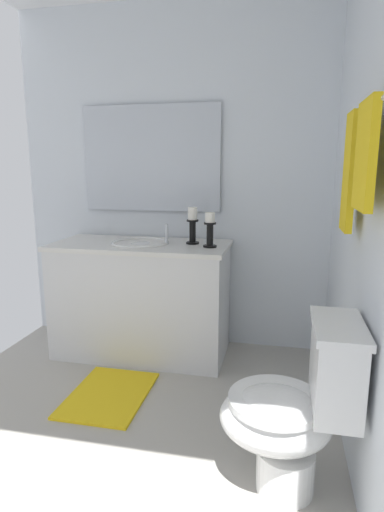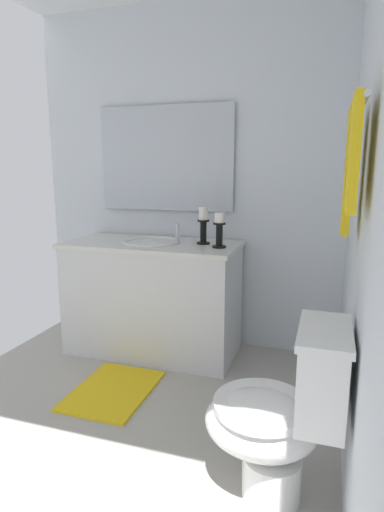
{
  "view_description": "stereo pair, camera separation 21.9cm",
  "coord_description": "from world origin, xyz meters",
  "px_view_note": "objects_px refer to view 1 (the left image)",
  "views": [
    {
      "loc": [
        1.83,
        0.8,
        1.32
      ],
      "look_at": [
        -0.26,
        0.35,
        0.87
      ],
      "focal_mm": 29.57,
      "sensor_mm": 36.0,
      "label": 1
    },
    {
      "loc": [
        1.77,
        1.01,
        1.32
      ],
      "look_at": [
        -0.26,
        0.35,
        0.87
      ],
      "focal_mm": 29.57,
      "sensor_mm": 36.0,
      "label": 2
    }
  ],
  "objects_px": {
    "mirror": "(151,159)",
    "towel_center": "(365,156)",
    "candle_holder_tall": "(210,229)",
    "candle_holder_short": "(193,225)",
    "sink_basin": "(141,249)",
    "towel_bar": "(366,111)",
    "vanity_cabinet": "(142,299)",
    "toilet": "(293,410)",
    "bath_mat": "(109,395)",
    "towel_near_vanity": "(349,173)"
  },
  "relations": [
    {
      "from": "mirror",
      "to": "towel_center",
      "type": "distance_m",
      "value": 1.85
    },
    {
      "from": "candle_holder_tall",
      "to": "candle_holder_short",
      "type": "xyz_separation_m",
      "value": [
        -0.1,
        -0.14,
        0.01
      ]
    },
    {
      "from": "sink_basin",
      "to": "towel_bar",
      "type": "xyz_separation_m",
      "value": [
        0.92,
        1.25,
        0.77
      ]
    },
    {
      "from": "vanity_cabinet",
      "to": "towel_center",
      "type": "relative_size",
      "value": 3.19
    },
    {
      "from": "toilet",
      "to": "mirror",
      "type": "bearing_deg",
      "value": -144.25
    },
    {
      "from": "sink_basin",
      "to": "candle_holder_tall",
      "type": "xyz_separation_m",
      "value": [
        0.04,
        0.5,
        0.16
      ]
    },
    {
      "from": "candle_holder_tall",
      "to": "sink_basin",
      "type": "bearing_deg",
      "value": -94.46
    },
    {
      "from": "towel_bar",
      "to": "bath_mat",
      "type": "xyz_separation_m",
      "value": [
        -0.3,
        -1.25,
        -1.53
      ]
    },
    {
      "from": "candle_holder_short",
      "to": "toilet",
      "type": "distance_m",
      "value": 1.5
    },
    {
      "from": "vanity_cabinet",
      "to": "bath_mat",
      "type": "relative_size",
      "value": 2.05
    },
    {
      "from": "mirror",
      "to": "candle_holder_tall",
      "type": "xyz_separation_m",
      "value": [
        0.32,
        0.5,
        -0.46
      ]
    },
    {
      "from": "candle_holder_short",
      "to": "bath_mat",
      "type": "height_order",
      "value": "candle_holder_short"
    },
    {
      "from": "sink_basin",
      "to": "towel_near_vanity",
      "type": "height_order",
      "value": "towel_near_vanity"
    },
    {
      "from": "sink_basin",
      "to": "candle_holder_tall",
      "type": "distance_m",
      "value": 0.52
    },
    {
      "from": "bath_mat",
      "to": "vanity_cabinet",
      "type": "bearing_deg",
      "value": -180.0
    },
    {
      "from": "sink_basin",
      "to": "candle_holder_short",
      "type": "xyz_separation_m",
      "value": [
        -0.06,
        0.36,
        0.17
      ]
    },
    {
      "from": "mirror",
      "to": "towel_bar",
      "type": "relative_size",
      "value": 1.44
    },
    {
      "from": "sink_basin",
      "to": "toilet",
      "type": "distance_m",
      "value": 1.6
    },
    {
      "from": "towel_center",
      "to": "candle_holder_short",
      "type": "bearing_deg",
      "value": -142.85
    },
    {
      "from": "candle_holder_short",
      "to": "towel_center",
      "type": "distance_m",
      "value": 1.51
    },
    {
      "from": "sink_basin",
      "to": "candle_holder_short",
      "type": "distance_m",
      "value": 0.4
    },
    {
      "from": "candle_holder_tall",
      "to": "towel_bar",
      "type": "height_order",
      "value": "towel_bar"
    },
    {
      "from": "towel_near_vanity",
      "to": "vanity_cabinet",
      "type": "bearing_deg",
      "value": -121.04
    },
    {
      "from": "mirror",
      "to": "towel_center",
      "type": "xyz_separation_m",
      "value": [
        1.38,
        1.24,
        -0.02
      ]
    },
    {
      "from": "towel_center",
      "to": "towel_bar",
      "type": "bearing_deg",
      "value": 174.23
    },
    {
      "from": "mirror",
      "to": "toilet",
      "type": "distance_m",
      "value": 2.04
    },
    {
      "from": "toilet",
      "to": "towel_near_vanity",
      "type": "distance_m",
      "value": 1.04
    },
    {
      "from": "mirror",
      "to": "toilet",
      "type": "bearing_deg",
      "value": 35.75
    },
    {
      "from": "candle_holder_short",
      "to": "toilet",
      "type": "bearing_deg",
      "value": 29.06
    },
    {
      "from": "toilet",
      "to": "towel_center",
      "type": "bearing_deg",
      "value": 104.77
    },
    {
      "from": "candle_holder_short",
      "to": "bath_mat",
      "type": "xyz_separation_m",
      "value": [
        0.68,
        -0.36,
        -0.93
      ]
    },
    {
      "from": "vanity_cabinet",
      "to": "candle_holder_tall",
      "type": "height_order",
      "value": "candle_holder_tall"
    },
    {
      "from": "towel_near_vanity",
      "to": "bath_mat",
      "type": "height_order",
      "value": "towel_near_vanity"
    },
    {
      "from": "towel_bar",
      "to": "towel_center",
      "type": "relative_size",
      "value": 1.84
    },
    {
      "from": "mirror",
      "to": "bath_mat",
      "type": "xyz_separation_m",
      "value": [
        0.91,
        -0.0,
        -1.38
      ]
    },
    {
      "from": "mirror",
      "to": "bath_mat",
      "type": "height_order",
      "value": "mirror"
    },
    {
      "from": "toilet",
      "to": "bath_mat",
      "type": "xyz_separation_m",
      "value": [
        -0.53,
        -1.03,
        -0.36
      ]
    },
    {
      "from": "candle_holder_short",
      "to": "towel_near_vanity",
      "type": "height_order",
      "value": "towel_near_vanity"
    },
    {
      "from": "towel_near_vanity",
      "to": "towel_center",
      "type": "xyz_separation_m",
      "value": [
        0.36,
        0.0,
        0.06
      ]
    },
    {
      "from": "candle_holder_tall",
      "to": "toilet",
      "type": "height_order",
      "value": "candle_holder_tall"
    },
    {
      "from": "towel_near_vanity",
      "to": "mirror",
      "type": "bearing_deg",
      "value": -129.63
    },
    {
      "from": "bath_mat",
      "to": "mirror",
      "type": "bearing_deg",
      "value": 180.0
    },
    {
      "from": "vanity_cabinet",
      "to": "towel_near_vanity",
      "type": "xyz_separation_m",
      "value": [
        0.74,
        1.24,
        0.9
      ]
    },
    {
      "from": "bath_mat",
      "to": "toilet",
      "type": "bearing_deg",
      "value": 62.86
    },
    {
      "from": "sink_basin",
      "to": "towel_center",
      "type": "relative_size",
      "value": 1.04
    },
    {
      "from": "sink_basin",
      "to": "mirror",
      "type": "xyz_separation_m",
      "value": [
        -0.28,
        -0.0,
        0.62
      ]
    },
    {
      "from": "sink_basin",
      "to": "mirror",
      "type": "height_order",
      "value": "mirror"
    },
    {
      "from": "vanity_cabinet",
      "to": "mirror",
      "type": "distance_m",
      "value": 1.02
    },
    {
      "from": "toilet",
      "to": "bath_mat",
      "type": "distance_m",
      "value": 1.21
    },
    {
      "from": "towel_bar",
      "to": "vanity_cabinet",
      "type": "bearing_deg",
      "value": -126.32
    }
  ]
}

